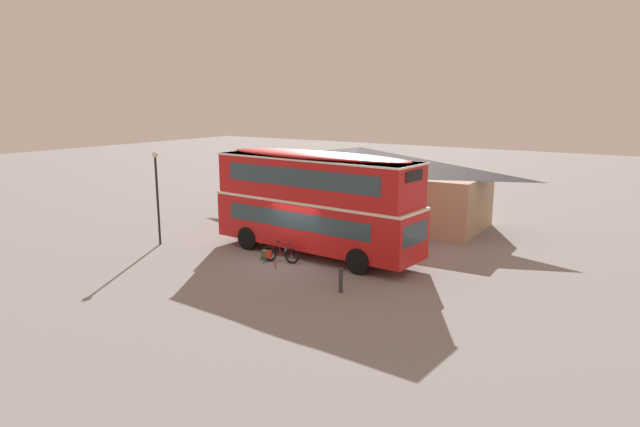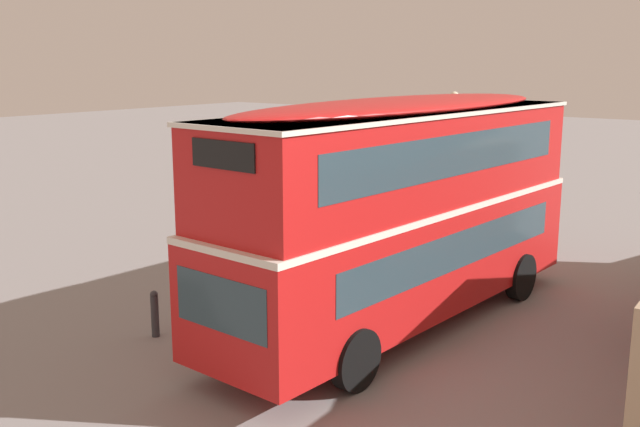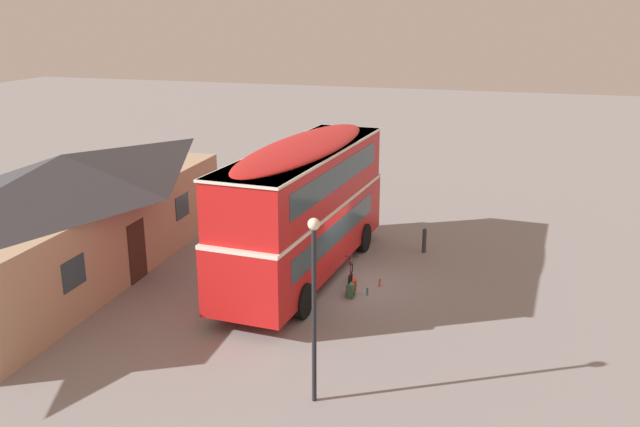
# 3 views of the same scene
# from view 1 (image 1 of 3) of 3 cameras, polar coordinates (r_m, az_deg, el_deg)

# --- Properties ---
(ground_plane) EXTENTS (120.00, 120.00, 0.00)m
(ground_plane) POSITION_cam_1_polar(r_m,az_deg,el_deg) (24.77, -2.90, -4.93)
(ground_plane) COLOR gray
(double_decker_bus) EXTENTS (10.33, 3.13, 4.79)m
(double_decker_bus) POSITION_cam_1_polar(r_m,az_deg,el_deg) (25.14, -0.49, 1.53)
(double_decker_bus) COLOR black
(double_decker_bus) RESTS_ON ground
(touring_bicycle) EXTENTS (1.75, 0.68, 0.98)m
(touring_bicycle) POSITION_cam_1_polar(r_m,az_deg,el_deg) (24.60, -4.22, -4.17)
(touring_bicycle) COLOR black
(touring_bicycle) RESTS_ON ground
(backpack_on_ground) EXTENTS (0.29, 0.27, 0.52)m
(backpack_on_ground) POSITION_cam_1_polar(r_m,az_deg,el_deg) (24.91, -5.69, -4.24)
(backpack_on_ground) COLOR #386642
(backpack_on_ground) RESTS_ON ground
(water_bottle_blue_sports) EXTENTS (0.07, 0.07, 0.25)m
(water_bottle_blue_sports) POSITION_cam_1_polar(r_m,az_deg,el_deg) (24.40, -5.81, -4.95)
(water_bottle_blue_sports) COLOR #338CBF
(water_bottle_blue_sports) RESTS_ON ground
(water_bottle_red_squeeze) EXTENTS (0.07, 0.07, 0.26)m
(water_bottle_red_squeeze) POSITION_cam_1_polar(r_m,az_deg,el_deg) (23.72, -4.60, -5.40)
(water_bottle_red_squeeze) COLOR #D84C33
(water_bottle_red_squeeze) RESTS_ON ground
(pub_building) EXTENTS (15.04, 6.20, 4.30)m
(pub_building) POSITION_cam_1_polar(r_m,az_deg,el_deg) (33.00, 4.13, 3.17)
(pub_building) COLOR tan
(pub_building) RESTS_ON ground
(street_lamp) EXTENTS (0.28, 0.28, 4.58)m
(street_lamp) POSITION_cam_1_polar(r_m,az_deg,el_deg) (28.13, -16.39, 2.54)
(street_lamp) COLOR black
(street_lamp) RESTS_ON ground
(kerb_bollard) EXTENTS (0.16, 0.16, 0.97)m
(kerb_bollard) POSITION_cam_1_polar(r_m,az_deg,el_deg) (20.80, 2.14, -6.78)
(kerb_bollard) COLOR #333338
(kerb_bollard) RESTS_ON ground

